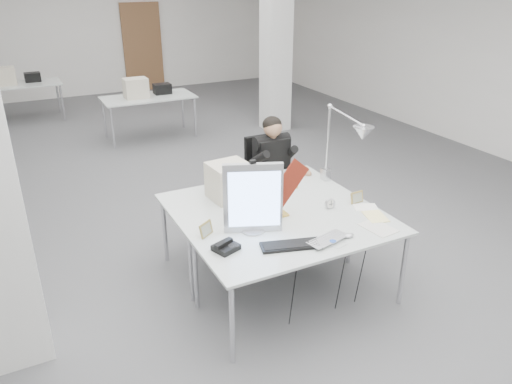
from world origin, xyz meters
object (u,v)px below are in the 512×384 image
office_chair (270,185)px  monitor (253,198)px  laptop (333,243)px  beige_monitor (229,181)px  architect_lamp (342,150)px  bankers_lamp (279,198)px  desk_main (302,234)px  desk_phone (226,247)px  seated_person (272,155)px

office_chair → monitor: monitor is taller
laptop → monitor: bearing=120.7°
beige_monitor → architect_lamp: architect_lamp is taller
laptop → architect_lamp: architect_lamp is taller
bankers_lamp → architect_lamp: 0.93m
desk_main → monitor: 0.53m
desk_phone → architect_lamp: 1.71m
laptop → architect_lamp: size_ratio=0.46×
seated_person → monitor: bearing=-125.2°
office_chair → architect_lamp: (0.33, -0.89, 0.66)m
seated_person → desk_phone: 1.90m
bankers_lamp → architect_lamp: (0.87, 0.27, 0.23)m
desk_main → beige_monitor: size_ratio=4.83×
desk_main → office_chair: size_ratio=1.78×
seated_person → laptop: size_ratio=2.33×
seated_person → architect_lamp: 0.94m
bankers_lamp → beige_monitor: bearing=119.3°
office_chair → monitor: 1.68m
laptop → beige_monitor: beige_monitor is taller
desk_main → laptop: (0.12, -0.28, 0.03)m
desk_main → beige_monitor: bearing=105.1°
seated_person → desk_main: bearing=-109.8°
desk_phone → beige_monitor: bearing=44.5°
desk_main → beige_monitor: 0.99m
desk_main → architect_lamp: architect_lamp is taller
monitor → laptop: monitor is taller
desk_main → architect_lamp: size_ratio=2.20×
monitor → laptop: 0.75m
desk_main → monitor: size_ratio=2.90×
office_chair → seated_person: size_ratio=1.15×
desk_phone → beige_monitor: size_ratio=0.50×
office_chair → desk_phone: office_chair is taller
bankers_lamp → beige_monitor: (-0.24, 0.57, -0.01)m
architect_lamp → monitor: bearing=-143.0°
office_chair → seated_person: seated_person is taller
beige_monitor → desk_main: bearing=-79.6°
desk_main → architect_lamp: (0.85, 0.65, 0.42)m
seated_person → bankers_lamp: size_ratio=2.41×
office_chair → beige_monitor: (-0.78, -0.59, 0.43)m
beige_monitor → architect_lamp: (1.10, -0.30, 0.23)m
bankers_lamp → desk_phone: size_ratio=1.97×
beige_monitor → seated_person: bearing=30.3°
desk_main → bankers_lamp: (-0.02, 0.37, 0.19)m
seated_person → beige_monitor: bearing=-145.4°
laptop → desk_phone: 0.88m
desk_phone → architect_lamp: (1.54, 0.61, 0.39)m
monitor → desk_phone: monitor is taller
desk_main → beige_monitor: beige_monitor is taller
desk_phone → architect_lamp: bearing=2.0°
laptop → beige_monitor: 1.29m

